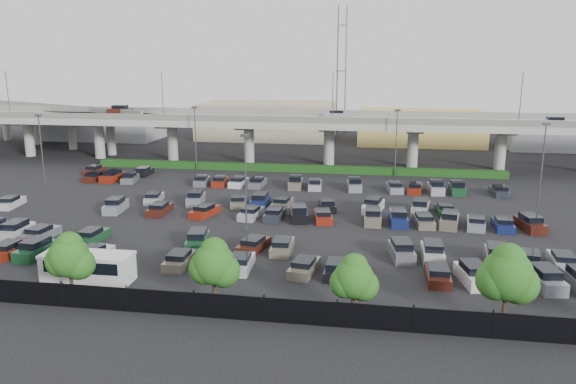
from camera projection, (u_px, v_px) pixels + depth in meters
The scene contains 11 objects.
ground at pixel (262, 212), 66.50m from camera, with size 280.00×280.00×0.00m, color black.
overpass at pixel (299, 124), 95.69m from camera, with size 150.00×13.00×15.80m.
on_ramp at pixel (55, 114), 114.41m from camera, with size 50.93×30.13×8.80m.
hedge at pixel (294, 168), 90.39m from camera, with size 66.00×1.60×1.10m, color #153A10.
fence at pixel (180, 303), 39.40m from camera, with size 70.00×0.10×2.00m.
tree_row at pixel (195, 262), 40.10m from camera, with size 65.07×3.66×5.94m.
shuttle_bus at pixel (88, 266), 45.49m from camera, with size 7.41×2.64×2.37m.
parked_cars at pixel (271, 216), 62.28m from camera, with size 63.19×41.58×1.67m.
light_poles at pixel (232, 156), 67.63m from camera, with size 66.90×48.38×10.30m.
distant_buildings at pixel (375, 124), 123.08m from camera, with size 138.00×24.00×9.00m.
comm_tower at pixel (342, 68), 133.37m from camera, with size 2.40×2.40×30.00m.
Camera 1 is at (13.32, -62.85, 17.59)m, focal length 35.00 mm.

